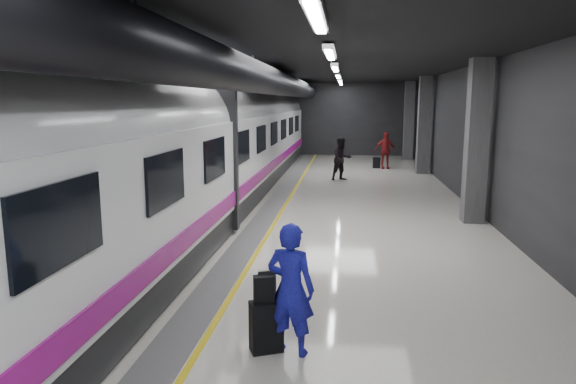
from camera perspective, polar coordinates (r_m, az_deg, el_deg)
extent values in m
plane|color=silver|center=(13.09, 1.93, -4.79)|extent=(40.00, 40.00, 0.00)
cube|color=black|center=(12.70, 2.06, 15.23)|extent=(10.00, 40.00, 0.02)
cube|color=#28282B|center=(32.65, 4.82, 8.06)|extent=(10.00, 0.02, 4.50)
cube|color=#28282B|center=(14.01, -18.93, 5.00)|extent=(0.02, 40.00, 4.50)
cube|color=#28282B|center=(13.28, 24.11, 4.42)|extent=(0.02, 40.00, 4.50)
cube|color=slate|center=(13.26, -3.91, -4.59)|extent=(0.65, 39.80, 0.01)
cube|color=yellow|center=(13.19, -2.20, -4.64)|extent=(0.10, 39.80, 0.01)
cylinder|color=black|center=(12.83, -3.90, 12.70)|extent=(0.80, 38.00, 0.80)
cube|color=silver|center=(6.71, 3.19, 19.06)|extent=(0.22, 2.60, 0.10)
cube|color=silver|center=(11.67, 4.70, 15.18)|extent=(0.22, 2.60, 0.10)
cube|color=silver|center=(16.65, 5.29, 13.61)|extent=(0.22, 2.60, 0.10)
cube|color=silver|center=(21.64, 5.60, 12.77)|extent=(0.22, 2.60, 0.10)
cube|color=silver|center=(26.64, 5.80, 12.24)|extent=(0.22, 2.60, 0.10)
cube|color=silver|center=(30.63, 5.91, 11.94)|extent=(0.22, 2.60, 0.10)
cube|color=#515154|center=(15.08, 20.22, 5.24)|extent=(0.55, 0.55, 4.50)
cube|color=#515154|center=(24.89, 14.84, 7.17)|extent=(0.55, 0.55, 4.50)
cube|color=#515154|center=(30.84, 13.26, 7.72)|extent=(0.55, 0.55, 4.50)
cube|color=black|center=(13.64, -11.81, -2.88)|extent=(2.80, 38.00, 0.60)
cube|color=white|center=(13.41, -12.03, 2.97)|extent=(2.90, 38.00, 2.20)
cylinder|color=white|center=(13.33, -12.18, 7.03)|extent=(2.80, 38.00, 2.80)
cube|color=#900D78|center=(13.14, -5.81, -0.53)|extent=(0.04, 38.00, 0.35)
cube|color=black|center=(13.38, -12.06, 4.03)|extent=(3.05, 0.25, 3.80)
cube|color=black|center=(5.52, -23.99, -3.36)|extent=(0.05, 1.60, 0.85)
cube|color=black|center=(8.19, -13.40, 1.36)|extent=(0.05, 1.60, 0.85)
cube|color=black|center=(11.04, -8.13, 3.71)|extent=(0.05, 1.60, 0.85)
cube|color=black|center=(13.94, -5.02, 5.07)|extent=(0.05, 1.60, 0.85)
cube|color=black|center=(16.89, -2.98, 5.95)|extent=(0.05, 1.60, 0.85)
cube|color=black|center=(19.84, -1.55, 6.57)|extent=(0.05, 1.60, 0.85)
cube|color=black|center=(22.81, -0.48, 7.02)|extent=(0.05, 1.60, 0.85)
cube|color=black|center=(25.79, 0.34, 7.37)|extent=(0.05, 1.60, 0.85)
cube|color=black|center=(28.77, 0.99, 7.64)|extent=(0.05, 1.60, 0.85)
imported|color=#211AC8|center=(6.90, 0.30, -10.73)|extent=(0.74, 0.58, 1.80)
cube|color=black|center=(7.17, -2.44, -14.71)|extent=(0.50, 0.42, 0.69)
cube|color=black|center=(6.97, -2.70, -10.73)|extent=(0.30, 0.22, 0.37)
imported|color=black|center=(22.09, 5.99, 3.70)|extent=(1.14, 1.08, 1.86)
imported|color=maroon|center=(26.34, 10.74, 4.57)|extent=(1.13, 0.60, 1.84)
cube|color=black|center=(26.55, 9.81, 3.23)|extent=(0.37, 0.24, 0.55)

